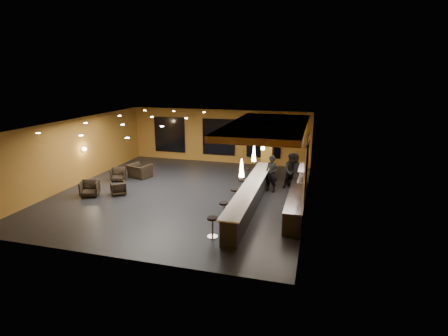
% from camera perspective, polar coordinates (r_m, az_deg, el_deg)
% --- Properties ---
extents(floor, '(12.00, 13.00, 0.10)m').
position_cam_1_polar(floor, '(17.66, -6.72, -4.19)').
color(floor, black).
rests_on(floor, ground).
extents(ceiling, '(12.00, 13.00, 0.10)m').
position_cam_1_polar(ceiling, '(16.81, -7.10, 7.46)').
color(ceiling, black).
extents(wall_back, '(12.00, 0.10, 3.50)m').
position_cam_1_polar(wall_back, '(23.20, -0.81, 5.24)').
color(wall_back, '#A56C25').
rests_on(wall_back, floor).
extents(wall_front, '(12.00, 0.10, 3.50)m').
position_cam_1_polar(wall_front, '(11.63, -19.17, -6.05)').
color(wall_front, '#A56C25').
rests_on(wall_front, floor).
extents(wall_left, '(0.10, 13.00, 3.50)m').
position_cam_1_polar(wall_left, '(20.19, -23.04, 2.47)').
color(wall_left, '#A56C25').
rests_on(wall_left, floor).
extents(wall_right, '(0.10, 13.00, 3.50)m').
position_cam_1_polar(wall_right, '(15.92, 13.71, 0.08)').
color(wall_right, '#A56C25').
rests_on(wall_right, floor).
extents(wood_soffit, '(3.60, 8.00, 0.28)m').
position_cam_1_polar(wood_soffit, '(16.74, 7.12, 6.77)').
color(wood_soffit, '#BB7736').
rests_on(wood_soffit, ceiling).
extents(window_left, '(2.20, 0.06, 2.40)m').
position_cam_1_polar(window_left, '(24.31, -8.86, 5.40)').
color(window_left, black).
rests_on(window_left, wall_back).
extents(window_center, '(2.20, 0.06, 2.40)m').
position_cam_1_polar(window_center, '(23.11, -0.88, 5.07)').
color(window_center, black).
rests_on(window_center, wall_back).
extents(window_right, '(2.20, 0.06, 2.40)m').
position_cam_1_polar(window_right, '(22.47, 6.51, 4.68)').
color(window_right, black).
rests_on(window_right, wall_back).
extents(tile_backsplash, '(0.06, 3.20, 2.40)m').
position_cam_1_polar(tile_backsplash, '(14.89, 13.28, 0.05)').
color(tile_backsplash, white).
rests_on(tile_backsplash, wall_right).
extents(bar_counter, '(0.60, 8.00, 1.00)m').
position_cam_1_polar(bar_counter, '(15.58, 4.41, -4.68)').
color(bar_counter, black).
rests_on(bar_counter, floor).
extents(bar_top, '(0.78, 8.10, 0.05)m').
position_cam_1_polar(bar_top, '(15.41, 4.45, -2.84)').
color(bar_top, silver).
rests_on(bar_top, bar_counter).
extents(prep_counter, '(0.70, 6.00, 0.86)m').
position_cam_1_polar(prep_counter, '(15.85, 11.89, -4.89)').
color(prep_counter, black).
rests_on(prep_counter, floor).
extents(prep_top, '(0.72, 6.00, 0.03)m').
position_cam_1_polar(prep_top, '(15.70, 11.98, -3.33)').
color(prep_top, silver).
rests_on(prep_top, prep_counter).
extents(wall_shelf_lower, '(0.30, 1.50, 0.03)m').
position_cam_1_polar(wall_shelf_lower, '(14.81, 12.61, -1.60)').
color(wall_shelf_lower, silver).
rests_on(wall_shelf_lower, wall_right).
extents(wall_shelf_upper, '(0.30, 1.50, 0.03)m').
position_cam_1_polar(wall_shelf_upper, '(14.69, 12.71, 0.08)').
color(wall_shelf_upper, silver).
rests_on(wall_shelf_upper, wall_right).
extents(column, '(0.60, 0.60, 3.50)m').
position_cam_1_polar(column, '(19.61, 7.08, 3.24)').
color(column, olive).
rests_on(column, floor).
extents(wall_sconce, '(0.22, 0.22, 0.22)m').
position_cam_1_polar(wall_sconce, '(20.46, -21.83, 2.90)').
color(wall_sconce, '#FFE5B2').
rests_on(wall_sconce, wall_left).
extents(pendant_0, '(0.20, 0.20, 0.70)m').
position_cam_1_polar(pendant_0, '(13.15, 2.89, 0.01)').
color(pendant_0, white).
rests_on(pendant_0, wood_soffit).
extents(pendant_1, '(0.20, 0.20, 0.70)m').
position_cam_1_polar(pendant_1, '(15.53, 4.90, 2.37)').
color(pendant_1, white).
rests_on(pendant_1, wood_soffit).
extents(pendant_2, '(0.20, 0.20, 0.70)m').
position_cam_1_polar(pendant_2, '(17.94, 6.38, 4.09)').
color(pendant_2, white).
rests_on(pendant_2, wood_soffit).
extents(staff_a, '(0.78, 0.63, 1.86)m').
position_cam_1_polar(staff_a, '(17.60, 7.78, -0.94)').
color(staff_a, black).
rests_on(staff_a, floor).
extents(staff_b, '(1.06, 0.91, 1.86)m').
position_cam_1_polar(staff_b, '(18.21, 11.02, -0.52)').
color(staff_b, black).
rests_on(staff_b, floor).
extents(staff_c, '(1.02, 0.79, 1.84)m').
position_cam_1_polar(staff_c, '(18.52, 11.36, -0.31)').
color(staff_c, black).
rests_on(staff_c, floor).
extents(armchair_a, '(1.09, 1.10, 0.77)m').
position_cam_1_polar(armchair_a, '(18.18, -21.08, -3.13)').
color(armchair_a, black).
rests_on(armchair_a, floor).
extents(armchair_b, '(0.99, 0.99, 0.65)m').
position_cam_1_polar(armchair_b, '(17.96, -16.88, -3.16)').
color(armchair_b, black).
rests_on(armchair_b, floor).
extents(armchair_c, '(1.01, 1.02, 0.71)m').
position_cam_1_polar(armchair_c, '(20.24, -16.89, -0.99)').
color(armchair_c, black).
rests_on(armchair_c, floor).
extents(armchair_d, '(1.42, 1.32, 0.77)m').
position_cam_1_polar(armchair_d, '(20.53, -13.65, -0.46)').
color(armchair_d, black).
rests_on(armchair_d, floor).
extents(bar_stool_0, '(0.39, 0.39, 0.78)m').
position_cam_1_polar(bar_stool_0, '(12.83, -1.91, -9.19)').
color(bar_stool_0, silver).
rests_on(bar_stool_0, floor).
extents(bar_stool_1, '(0.38, 0.38, 0.76)m').
position_cam_1_polar(bar_stool_1, '(14.24, -0.03, -6.67)').
color(bar_stool_1, silver).
rests_on(bar_stool_1, floor).
extents(bar_stool_2, '(0.40, 0.40, 0.79)m').
position_cam_1_polar(bar_stool_2, '(15.71, 1.79, -4.43)').
color(bar_stool_2, silver).
rests_on(bar_stool_2, floor).
extents(bar_stool_3, '(0.38, 0.38, 0.75)m').
position_cam_1_polar(bar_stool_3, '(17.21, 2.96, -2.76)').
color(bar_stool_3, silver).
rests_on(bar_stool_3, floor).
extents(bar_stool_4, '(0.42, 0.42, 0.82)m').
position_cam_1_polar(bar_stool_4, '(19.05, 3.69, -0.83)').
color(bar_stool_4, silver).
rests_on(bar_stool_4, floor).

